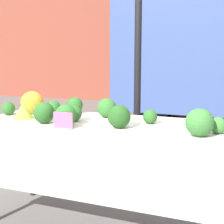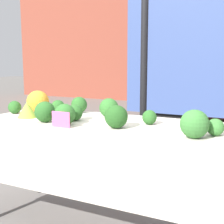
# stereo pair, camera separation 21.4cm
# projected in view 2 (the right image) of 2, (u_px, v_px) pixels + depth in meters

# --- Properties ---
(tent_pole) EXTENTS (0.07, 0.07, 2.33)m
(tent_pole) POSITION_uv_depth(u_px,v_px,m) (144.00, 84.00, 3.12)
(tent_pole) COLOR black
(tent_pole) RESTS_ON ground_plane
(market_table) EXTENTS (2.16, 0.75, 0.91)m
(market_table) POSITION_uv_depth(u_px,v_px,m) (108.00, 138.00, 2.46)
(market_table) COLOR beige
(market_table) RESTS_ON ground_plane
(orange_cauliflower) EXTENTS (0.21, 0.21, 0.21)m
(orange_cauliflower) POSITION_uv_depth(u_px,v_px,m) (38.00, 102.00, 2.93)
(orange_cauliflower) COLOR orange
(orange_cauliflower) RESTS_ON market_table
(romanesco_head) EXTENTS (0.17, 0.17, 0.14)m
(romanesco_head) POSITION_uv_depth(u_px,v_px,m) (27.00, 110.00, 2.68)
(romanesco_head) COLOR #93B238
(romanesco_head) RESTS_ON market_table
(broccoli_head_0) EXTENTS (0.17, 0.17, 0.17)m
(broccoli_head_0) POSITION_uv_depth(u_px,v_px,m) (45.00, 112.00, 2.47)
(broccoli_head_0) COLOR #285B23
(broccoli_head_0) RESTS_ON market_table
(broccoli_head_1) EXTENTS (0.11, 0.11, 0.11)m
(broccoli_head_1) POSITION_uv_depth(u_px,v_px,m) (149.00, 117.00, 2.39)
(broccoli_head_1) COLOR #285B23
(broccoli_head_1) RESTS_ON market_table
(broccoli_head_2) EXTENTS (0.11, 0.11, 0.11)m
(broccoli_head_2) POSITION_uv_depth(u_px,v_px,m) (215.00, 127.00, 2.02)
(broccoli_head_2) COLOR #387533
(broccoli_head_2) RESTS_ON market_table
(broccoli_head_3) EXTENTS (0.15, 0.15, 0.15)m
(broccoli_head_3) POSITION_uv_depth(u_px,v_px,m) (79.00, 105.00, 2.93)
(broccoli_head_3) COLOR #285B23
(broccoli_head_3) RESTS_ON market_table
(broccoli_head_4) EXTENTS (0.12, 0.12, 0.12)m
(broccoli_head_4) POSITION_uv_depth(u_px,v_px,m) (15.00, 107.00, 2.88)
(broccoli_head_4) COLOR #285B23
(broccoli_head_4) RESTS_ON market_table
(broccoli_head_5) EXTENTS (0.13, 0.13, 0.13)m
(broccoli_head_5) POSITION_uv_depth(u_px,v_px,m) (58.00, 107.00, 2.87)
(broccoli_head_5) COLOR #285B23
(broccoli_head_5) RESTS_ON market_table
(broccoli_head_6) EXTENTS (0.17, 0.17, 0.17)m
(broccoli_head_6) POSITION_uv_depth(u_px,v_px,m) (116.00, 117.00, 2.25)
(broccoli_head_6) COLOR #23511E
(broccoli_head_6) RESTS_ON market_table
(broccoli_head_7) EXTENTS (0.16, 0.16, 0.16)m
(broccoli_head_7) POSITION_uv_depth(u_px,v_px,m) (65.00, 114.00, 2.37)
(broccoli_head_7) COLOR #2D6628
(broccoli_head_7) RESTS_ON market_table
(broccoli_head_8) EXTENTS (0.13, 0.13, 0.13)m
(broccoli_head_8) POSITION_uv_depth(u_px,v_px,m) (75.00, 113.00, 2.54)
(broccoli_head_8) COLOR #285B23
(broccoli_head_8) RESTS_ON market_table
(broccoli_head_9) EXTENTS (0.17, 0.17, 0.17)m
(broccoli_head_9) POSITION_uv_depth(u_px,v_px,m) (109.00, 108.00, 2.68)
(broccoli_head_9) COLOR #2D6628
(broccoli_head_9) RESTS_ON market_table
(broccoli_head_10) EXTENTS (0.18, 0.18, 0.18)m
(broccoli_head_10) POSITION_uv_depth(u_px,v_px,m) (194.00, 124.00, 1.95)
(broccoli_head_10) COLOR #387533
(broccoli_head_10) RESTS_ON market_table
(price_sign) EXTENTS (0.15, 0.01, 0.12)m
(price_sign) POSITION_uv_depth(u_px,v_px,m) (61.00, 120.00, 2.27)
(price_sign) COLOR #F45B9E
(price_sign) RESTS_ON market_table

